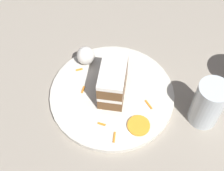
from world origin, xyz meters
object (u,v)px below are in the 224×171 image
Objects in this scene: plate at (112,94)px; cake_slice at (113,81)px; cream_dollop at (86,56)px; drinking_glass at (207,106)px; orange_garnish at (139,126)px.

plate is 2.52× the size of cake_slice.
cream_dollop is 0.31m from drinking_glass.
orange_garnish is at bearing 116.42° from plate.
cake_slice is 0.22m from drinking_glass.
plate is at bearing -63.58° from orange_garnish.
plate is at bearing 117.93° from cream_dollop.
drinking_glass is (-0.20, 0.09, -0.01)m from cake_slice.
cake_slice is at bearing -65.60° from orange_garnish.
drinking_glass reaches higher than plate.
orange_garnish is at bearing -50.09° from cake_slice.
plate is 5.65× the size of cream_dollop.
cake_slice is at bearing 119.93° from cream_dollop.
plate is 0.12m from cream_dollop.
orange_garnish reaches higher than plate.
plate is 2.50× the size of drinking_glass.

